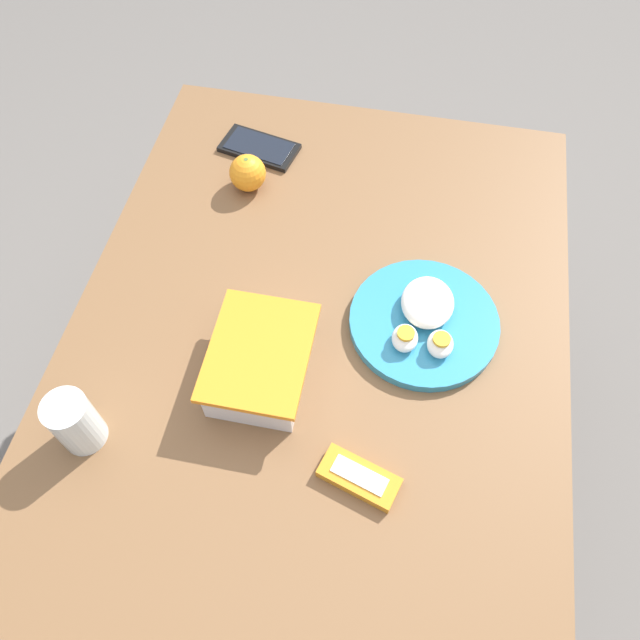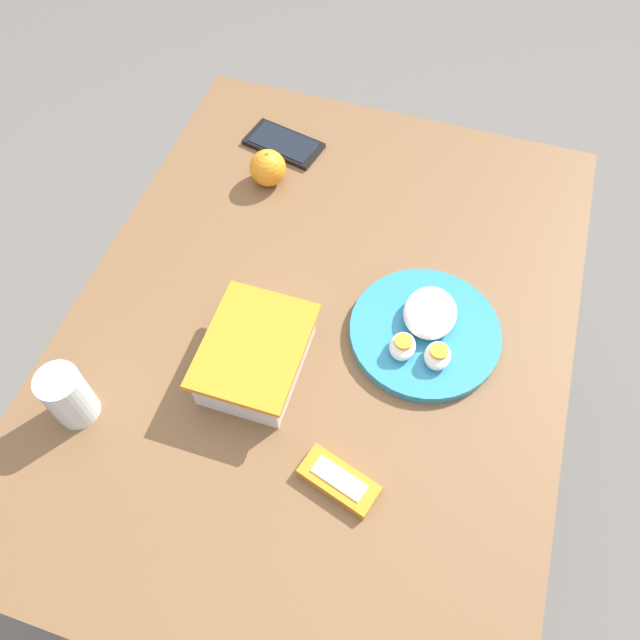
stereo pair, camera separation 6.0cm
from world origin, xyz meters
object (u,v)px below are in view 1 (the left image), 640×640
candy_bar (359,477)px  rice_plate (424,320)px  food_container (262,363)px  drinking_glass (75,422)px  cell_phone (259,148)px  orange_fruit (248,173)px

candy_bar → rice_plate: bearing=-12.8°
food_container → candy_bar: (-0.14, -0.18, -0.02)m
food_container → drinking_glass: size_ratio=1.89×
candy_bar → cell_phone: size_ratio=0.76×
food_container → cell_phone: (0.49, 0.13, -0.03)m
cell_phone → orange_fruit: bearing=-177.0°
food_container → drinking_glass: 0.28m
drinking_glass → rice_plate: bearing=-58.5°
rice_plate → drinking_glass: drinking_glass is taller
rice_plate → cell_phone: rice_plate is taller
food_container → orange_fruit: (0.39, 0.12, 0.00)m
orange_fruit → rice_plate: orange_fruit is taller
food_container → drinking_glass: drinking_glass is taller
drinking_glass → candy_bar: bearing=-88.3°
food_container → orange_fruit: food_container is taller
food_container → candy_bar: size_ratio=1.57×
rice_plate → candy_bar: (-0.28, 0.06, -0.01)m
food_container → cell_phone: size_ratio=1.19×
food_container → candy_bar: food_container is taller
orange_fruit → candy_bar: bearing=-150.4°
candy_bar → drinking_glass: (-0.01, 0.41, 0.04)m
cell_phone → drinking_glass: 0.65m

